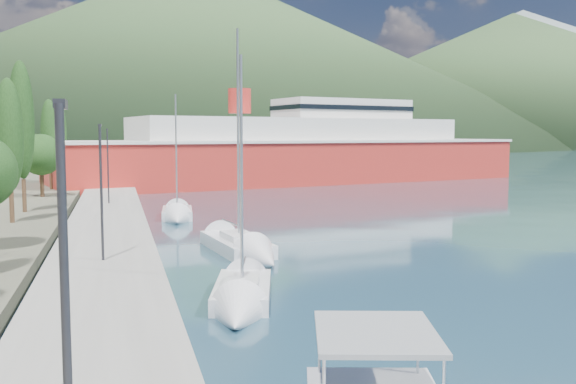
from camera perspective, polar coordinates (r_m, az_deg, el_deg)
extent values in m
plane|color=#214152|center=(137.45, -11.52, 2.40)|extent=(1400.00, 1400.00, 0.00)
cube|color=gray|center=(43.47, -15.77, -2.97)|extent=(5.00, 88.00, 0.80)
cone|color=gray|center=(707.57, -7.88, 11.92)|extent=(760.00, 760.00, 180.00)
cone|color=gray|center=(753.82, 20.00, 9.71)|extent=(640.00, 640.00, 140.00)
cone|color=#34512C|center=(422.93, -8.51, 12.06)|extent=(480.00, 480.00, 115.00)
cone|color=#34512C|center=(480.76, 19.27, 9.50)|extent=(420.00, 420.00, 90.00)
cylinder|color=#47301E|center=(45.01, -23.34, -1.23)|extent=(0.30, 0.30, 2.04)
ellipsoid|color=#1D3E16|center=(44.76, -23.56, 4.68)|extent=(1.80, 1.80, 7.23)
cylinder|color=#47301E|center=(50.80, -22.40, -0.30)|extent=(0.30, 0.30, 2.42)
ellipsoid|color=#1D3E16|center=(50.61, -22.61, 5.93)|extent=(1.80, 1.80, 8.60)
cylinder|color=#47301E|center=(62.46, -21.02, 0.67)|extent=(0.36, 0.36, 2.35)
sphere|color=#1D3E16|center=(62.32, -21.10, 3.12)|extent=(3.76, 3.76, 3.76)
cylinder|color=#47301E|center=(70.66, -20.32, 1.05)|extent=(0.30, 0.30, 2.04)
ellipsoid|color=#1D3E16|center=(70.51, -20.44, 4.81)|extent=(1.80, 1.80, 7.23)
cylinder|color=#47301E|center=(81.81, -19.60, 1.63)|extent=(0.30, 0.30, 2.16)
ellipsoid|color=#1D3E16|center=(81.68, -19.71, 5.07)|extent=(1.80, 1.80, 7.65)
cylinder|color=#2D2D33|center=(9.03, -19.11, -11.95)|extent=(0.12, 0.12, 6.00)
cube|color=#2D2D33|center=(8.90, -19.57, 7.37)|extent=(0.15, 0.50, 0.12)
cylinder|color=#2D2D33|center=(29.54, -16.26, -0.11)|extent=(0.12, 0.12, 6.00)
cube|color=#2D2D33|center=(29.67, -16.40, 5.72)|extent=(0.15, 0.50, 0.12)
cylinder|color=#2D2D33|center=(53.96, -15.71, 2.21)|extent=(0.12, 0.12, 6.00)
cube|color=#2D2D33|center=(54.15, -15.79, 5.39)|extent=(0.15, 0.50, 0.12)
cube|color=gray|center=(12.81, 7.83, -12.31)|extent=(2.98, 3.28, 0.10)
cube|color=silver|center=(25.29, -4.05, -8.99)|extent=(3.31, 5.52, 0.83)
cube|color=silver|center=(24.82, -4.10, -7.95)|extent=(1.73, 2.31, 0.32)
cylinder|color=silver|center=(24.22, -4.17, 1.81)|extent=(0.12, 0.12, 8.71)
cone|color=silver|center=(22.11, -4.55, -11.08)|extent=(2.64, 2.85, 2.11)
cube|color=silver|center=(35.52, -4.62, -4.82)|extent=(3.21, 6.78, 0.92)
cube|color=silver|center=(35.01, -4.40, -3.95)|extent=(1.75, 2.78, 0.36)
cylinder|color=silver|center=(34.57, -4.47, 5.05)|extent=(0.12, 0.12, 11.25)
cone|color=silver|center=(31.64, -2.25, -6.05)|extent=(2.74, 3.33, 2.35)
cube|color=silver|center=(50.14, -9.82, -1.97)|extent=(2.70, 5.28, 0.87)
cube|color=silver|center=(49.73, -9.83, -1.35)|extent=(1.52, 2.15, 0.34)
cylinder|color=silver|center=(49.43, -9.90, 3.51)|extent=(0.12, 0.12, 8.73)
cone|color=silver|center=(46.90, -9.83, -2.46)|extent=(2.44, 2.58, 2.23)
cube|color=red|center=(85.00, 1.10, 2.48)|extent=(64.80, 27.88, 6.13)
cube|color=silver|center=(84.91, 1.10, 4.55)|extent=(65.33, 28.36, 0.33)
cube|color=silver|center=(84.90, 1.10, 5.43)|extent=(45.15, 21.02, 3.28)
cube|color=silver|center=(88.42, 4.83, 7.32)|extent=(19.21, 12.14, 2.63)
cylinder|color=red|center=(81.00, -4.33, 8.06)|extent=(2.85, 2.85, 3.07)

